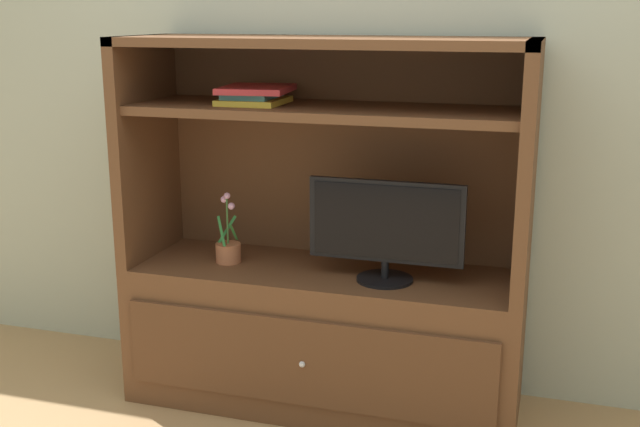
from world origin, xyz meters
TOP-DOWN VIEW (x-y plane):
  - painted_rear_wall at (0.00, 0.75)m, footprint 6.00×0.10m
  - media_console at (0.00, 0.41)m, footprint 1.62×0.56m
  - tv_monitor at (0.27, 0.34)m, footprint 0.61×0.22m
  - potted_plant at (-0.41, 0.38)m, footprint 0.11×0.11m
  - magazine_stack at (-0.29, 0.40)m, footprint 0.30×0.33m

SIDE VIEW (x-z plane):
  - media_console at x=0.00m, z-range -0.28..1.25m
  - potted_plant at x=-0.41m, z-range 0.50..0.80m
  - tv_monitor at x=0.27m, z-range 0.61..1.01m
  - magazine_stack at x=-0.29m, z-range 1.26..1.33m
  - painted_rear_wall at x=0.00m, z-range 0.00..2.80m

